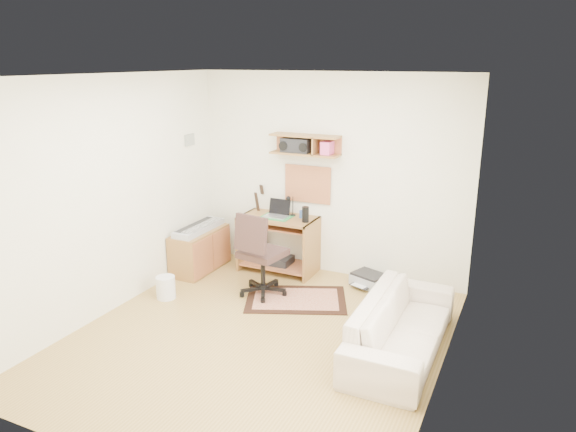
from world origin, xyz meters
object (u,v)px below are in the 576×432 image
at_px(printer, 369,279).
at_px(desk, 278,244).
at_px(sofa, 402,317).
at_px(cabinet, 200,250).
at_px(task_chair, 263,253).

bearing_deg(printer, desk, -157.84).
relative_size(desk, sofa, 0.54).
bearing_deg(cabinet, sofa, -17.66).
distance_m(task_chair, cabinet, 1.21).
relative_size(desk, cabinet, 1.11).
distance_m(desk, cabinet, 1.06).
bearing_deg(desk, printer, 1.69).
distance_m(task_chair, sofa, 1.93).
distance_m(cabinet, sofa, 3.11).
bearing_deg(cabinet, desk, 22.96).
height_order(desk, sofa, desk).
bearing_deg(sofa, cabinet, 72.34).
distance_m(printer, sofa, 1.60).
relative_size(desk, task_chair, 0.95).
bearing_deg(cabinet, printer, 11.43).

